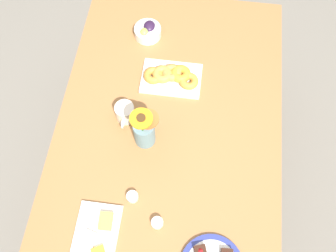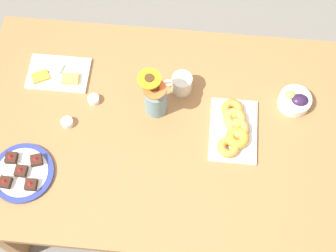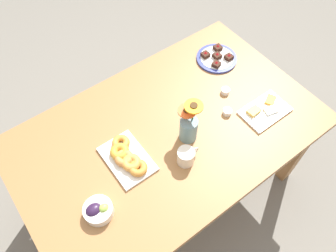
{
  "view_description": "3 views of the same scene",
  "coord_description": "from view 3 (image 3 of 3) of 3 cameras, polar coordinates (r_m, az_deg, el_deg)",
  "views": [
    {
      "loc": [
        0.69,
        0.09,
        2.24
      ],
      "look_at": [
        0.0,
        0.0,
        0.78
      ],
      "focal_mm": 40.0,
      "sensor_mm": 36.0,
      "label": 1
    },
    {
      "loc": [
        -0.07,
        0.77,
        2.48
      ],
      "look_at": [
        0.0,
        0.0,
        0.78
      ],
      "focal_mm": 50.0,
      "sensor_mm": 36.0,
      "label": 2
    },
    {
      "loc": [
        -0.56,
        -0.75,
        2.18
      ],
      "look_at": [
        0.0,
        0.0,
        0.78
      ],
      "focal_mm": 35.0,
      "sensor_mm": 36.0,
      "label": 3
    }
  ],
  "objects": [
    {
      "name": "coffee_mug",
      "position": [
        1.58,
        3.16,
        -5.3
      ],
      "size": [
        0.12,
        0.09,
        0.09
      ],
      "color": "silver",
      "rests_on": "dining_table"
    },
    {
      "name": "dining_table",
      "position": [
        1.78,
        0.0,
        -2.24
      ],
      "size": [
        1.6,
        1.0,
        0.74
      ],
      "color": "#9E6B3D",
      "rests_on": "ground_plane"
    },
    {
      "name": "jam_cup_berry",
      "position": [
        1.79,
        10.29,
        2.47
      ],
      "size": [
        0.05,
        0.05,
        0.03
      ],
      "color": "white",
      "rests_on": "dining_table"
    },
    {
      "name": "grape_bowl",
      "position": [
        1.52,
        -12.1,
        -14.16
      ],
      "size": [
        0.13,
        0.13,
        0.07
      ],
      "color": "white",
      "rests_on": "dining_table"
    },
    {
      "name": "jam_cup_honey",
      "position": [
        1.88,
        9.97,
        6.05
      ],
      "size": [
        0.05,
        0.05,
        0.03
      ],
      "color": "white",
      "rests_on": "dining_table"
    },
    {
      "name": "flower_vase",
      "position": [
        1.62,
        3.61,
        -0.17
      ],
      "size": [
        0.11,
        0.11,
        0.25
      ],
      "color": "#6B939E",
      "rests_on": "dining_table"
    },
    {
      "name": "dessert_plate",
      "position": [
        2.05,
        8.47,
        11.65
      ],
      "size": [
        0.25,
        0.25,
        0.05
      ],
      "color": "navy",
      "rests_on": "dining_table"
    },
    {
      "name": "ground_plane",
      "position": [
        2.37,
        0.0,
        -10.56
      ],
      "size": [
        6.0,
        6.0,
        0.0
      ],
      "primitive_type": "plane",
      "color": "slate"
    },
    {
      "name": "cheese_platter",
      "position": [
        1.85,
        16.47,
        2.63
      ],
      "size": [
        0.26,
        0.17,
        0.03
      ],
      "color": "white",
      "rests_on": "dining_table"
    },
    {
      "name": "croissant_platter",
      "position": [
        1.61,
        -7.19,
        -5.45
      ],
      "size": [
        0.19,
        0.29,
        0.05
      ],
      "color": "white",
      "rests_on": "dining_table"
    }
  ]
}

